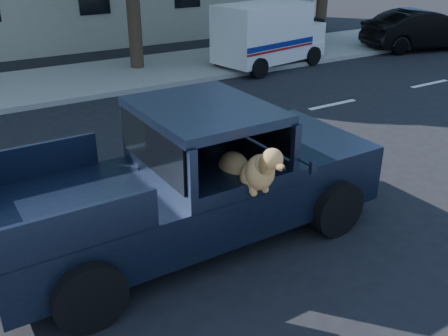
# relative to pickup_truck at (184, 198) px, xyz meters

# --- Properties ---
(ground) EXTENTS (120.00, 120.00, 0.00)m
(ground) POSITION_rel_pickup_truck_xyz_m (-1.59, 0.32, -0.68)
(ground) COLOR black
(ground) RESTS_ON ground
(lane_stripes) EXTENTS (21.60, 0.14, 0.01)m
(lane_stripes) POSITION_rel_pickup_truck_xyz_m (0.41, 3.72, -0.67)
(lane_stripes) COLOR silver
(lane_stripes) RESTS_ON ground
(pickup_truck) EXTENTS (5.60, 2.86, 2.00)m
(pickup_truck) POSITION_rel_pickup_truck_xyz_m (0.00, 0.00, 0.00)
(pickup_truck) COLOR black
(pickup_truck) RESTS_ON ground
(mail_truck) EXTENTS (4.14, 2.56, 2.13)m
(mail_truck) POSITION_rel_pickup_truck_xyz_m (7.46, 8.15, 0.25)
(mail_truck) COLOR silver
(mail_truck) RESTS_ON ground
(parked_sedan) EXTENTS (2.85, 4.96, 1.54)m
(parked_sedan) POSITION_rel_pickup_truck_xyz_m (14.45, 7.33, 0.10)
(parked_sedan) COLOR black
(parked_sedan) RESTS_ON ground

